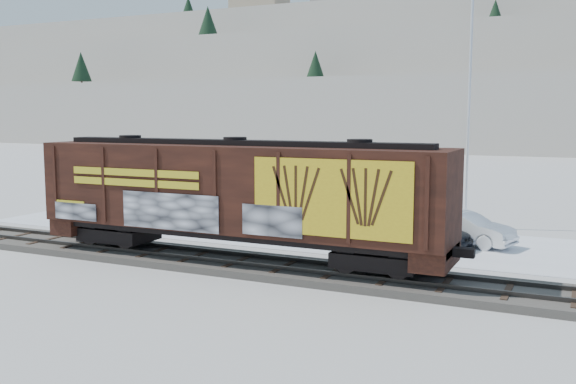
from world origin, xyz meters
The scene contains 9 objects.
ground centered at (0.00, 0.00, 0.00)m, with size 500.00×500.00×0.00m, color white.
rail_track centered at (0.00, 0.00, 0.15)m, with size 50.00×3.40×0.43m.
parking_strip centered at (0.00, 7.50, 0.01)m, with size 40.00×8.00×0.03m, color white.
hillside centered at (-0.05, 139.79, 14.37)m, with size 360.00×110.00×93.00m.
hopper_railcar centered at (-2.19, -0.01, 2.96)m, with size 16.79×3.06×4.56m.
flagpole centered at (4.54, 12.60, 5.03)m, with size 2.30×0.90×13.25m.
car_silver centered at (-4.61, 6.57, 0.76)m, with size 1.73×4.31×1.47m, color #B9BCC1.
car_white centered at (5.15, 8.12, 0.78)m, with size 1.59×4.56×1.50m, color white.
car_dark centered at (3.41, 6.97, 0.73)m, with size 1.98×4.86×1.41m, color black.
Camera 1 is at (10.15, -21.47, 5.96)m, focal length 40.00 mm.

